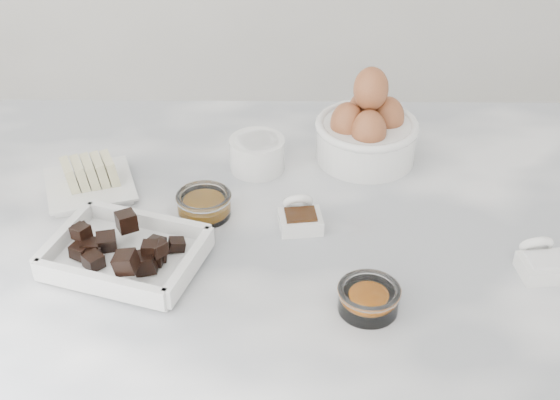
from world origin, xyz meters
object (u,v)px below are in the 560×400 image
at_px(chocolate_dish, 125,251).
at_px(egg_bowl, 367,130).
at_px(zest_bowl, 369,298).
at_px(vanilla_spoon, 300,216).
at_px(salt_spoon, 542,261).
at_px(butter_plate, 88,180).
at_px(sugar_ramekin, 257,153).
at_px(honey_bowl, 204,204).

distance_m(chocolate_dish, egg_bowl, 0.43).
relative_size(egg_bowl, zest_bowl, 2.09).
bearing_deg(vanilla_spoon, zest_bowl, -64.57).
bearing_deg(salt_spoon, zest_bowl, -161.75).
distance_m(butter_plate, zest_bowl, 0.47).
bearing_deg(vanilla_spoon, sugar_ramekin, 113.57).
relative_size(chocolate_dish, vanilla_spoon, 2.99).
bearing_deg(sugar_ramekin, honey_bowl, -119.70).
height_order(egg_bowl, zest_bowl, egg_bowl).
relative_size(butter_plate, honey_bowl, 1.99).
distance_m(sugar_ramekin, honey_bowl, 0.14).
height_order(butter_plate, sugar_ramekin, butter_plate).
distance_m(sugar_ramekin, vanilla_spoon, 0.16).
xyz_separation_m(chocolate_dish, vanilla_spoon, (0.23, 0.09, -0.01)).
xyz_separation_m(chocolate_dish, zest_bowl, (0.31, -0.08, -0.00)).
xyz_separation_m(butter_plate, egg_bowl, (0.42, 0.10, 0.03)).
distance_m(chocolate_dish, vanilla_spoon, 0.24).
bearing_deg(butter_plate, sugar_ramekin, 15.02).
height_order(honey_bowl, salt_spoon, salt_spoon).
height_order(honey_bowl, zest_bowl, same).
distance_m(chocolate_dish, sugar_ramekin, 0.29).
distance_m(sugar_ramekin, egg_bowl, 0.17).
distance_m(zest_bowl, salt_spoon, 0.24).
height_order(egg_bowl, honey_bowl, egg_bowl).
bearing_deg(butter_plate, vanilla_spoon, -14.59).
height_order(chocolate_dish, salt_spoon, chocolate_dish).
distance_m(sugar_ramekin, salt_spoon, 0.45).
height_order(egg_bowl, salt_spoon, egg_bowl).
height_order(zest_bowl, salt_spoon, salt_spoon).
distance_m(chocolate_dish, zest_bowl, 0.32).
bearing_deg(vanilla_spoon, salt_spoon, -17.15).
bearing_deg(butter_plate, egg_bowl, 13.43).
relative_size(sugar_ramekin, honey_bowl, 1.07).
distance_m(zest_bowl, vanilla_spoon, 0.19).
relative_size(butter_plate, vanilla_spoon, 2.07).
bearing_deg(butter_plate, honey_bowl, -18.00).
bearing_deg(salt_spoon, honey_bowl, 164.99).
bearing_deg(honey_bowl, salt_spoon, -15.01).
bearing_deg(egg_bowl, chocolate_dish, -140.95).
bearing_deg(zest_bowl, honey_bowl, 138.04).
bearing_deg(sugar_ramekin, egg_bowl, 11.08).
bearing_deg(salt_spoon, vanilla_spoon, 162.85).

